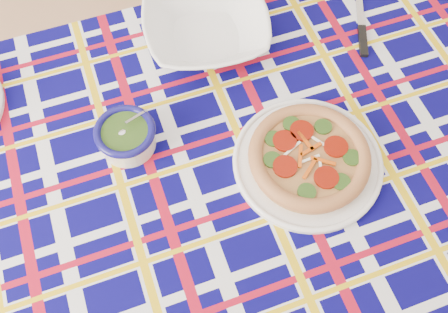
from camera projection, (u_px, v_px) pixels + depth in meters
floor at (89, 190)px, 1.99m from camera, size 4.00×4.00×0.00m
dining_table at (221, 190)px, 1.18m from camera, size 1.96×1.49×0.81m
tablecloth at (221, 185)px, 1.16m from camera, size 2.00×1.53×0.12m
main_focaccia_plate at (309, 157)px, 1.09m from camera, size 0.45×0.45×0.07m
pesto_bowl at (126, 135)px, 1.11m from camera, size 0.18×0.18×0.08m
serving_bowl at (206, 28)px, 1.26m from camera, size 0.41×0.41×0.08m
table_knife at (360, 9)px, 1.33m from camera, size 0.17×0.21×0.01m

